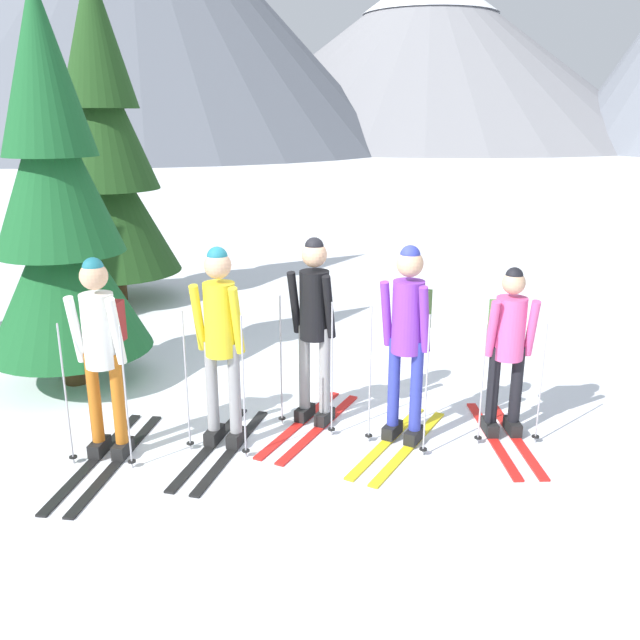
{
  "coord_description": "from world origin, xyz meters",
  "views": [
    {
      "loc": [
        0.93,
        -5.7,
        2.92
      ],
      "look_at": [
        0.05,
        0.33,
        1.05
      ],
      "focal_mm": 37.56,
      "sensor_mm": 36.0,
      "label": 1
    }
  ],
  "objects_px": {
    "skier_in_white": "(102,347)",
    "skier_in_black": "(314,323)",
    "pine_tree_mid": "(105,155)",
    "skier_in_pink": "(508,344)",
    "skier_in_purple": "(408,332)",
    "pine_tree_near": "(58,211)",
    "skier_in_yellow": "(220,338)"
  },
  "relations": [
    {
      "from": "skier_in_yellow",
      "to": "pine_tree_near",
      "type": "bearing_deg",
      "value": 149.89
    },
    {
      "from": "skier_in_white",
      "to": "pine_tree_mid",
      "type": "relative_size",
      "value": 0.35
    },
    {
      "from": "pine_tree_near",
      "to": "skier_in_purple",
      "type": "bearing_deg",
      "value": -13.32
    },
    {
      "from": "skier_in_pink",
      "to": "pine_tree_mid",
      "type": "xyz_separation_m",
      "value": [
        -5.69,
        4.04,
        1.42
      ]
    },
    {
      "from": "skier_in_yellow",
      "to": "pine_tree_mid",
      "type": "distance_m",
      "value": 5.75
    },
    {
      "from": "skier_in_yellow",
      "to": "pine_tree_near",
      "type": "xyz_separation_m",
      "value": [
        -2.09,
        1.21,
        0.91
      ]
    },
    {
      "from": "skier_in_pink",
      "to": "pine_tree_near",
      "type": "distance_m",
      "value": 4.79
    },
    {
      "from": "skier_in_white",
      "to": "pine_tree_mid",
      "type": "height_order",
      "value": "pine_tree_mid"
    },
    {
      "from": "skier_in_purple",
      "to": "pine_tree_mid",
      "type": "relative_size",
      "value": 0.36
    },
    {
      "from": "skier_in_yellow",
      "to": "skier_in_pink",
      "type": "bearing_deg",
      "value": 13.17
    },
    {
      "from": "skier_in_white",
      "to": "skier_in_purple",
      "type": "bearing_deg",
      "value": 14.61
    },
    {
      "from": "skier_in_black",
      "to": "skier_in_pink",
      "type": "relative_size",
      "value": 1.14
    },
    {
      "from": "skier_in_yellow",
      "to": "skier_in_purple",
      "type": "distance_m",
      "value": 1.66
    },
    {
      "from": "skier_in_white",
      "to": "skier_in_black",
      "type": "distance_m",
      "value": 1.93
    },
    {
      "from": "skier_in_black",
      "to": "skier_in_pink",
      "type": "distance_m",
      "value": 1.81
    },
    {
      "from": "pine_tree_mid",
      "to": "skier_in_pink",
      "type": "bearing_deg",
      "value": -35.36
    },
    {
      "from": "skier_in_purple",
      "to": "pine_tree_near",
      "type": "xyz_separation_m",
      "value": [
        -3.72,
        0.88,
        0.88
      ]
    },
    {
      "from": "pine_tree_near",
      "to": "skier_in_pink",
      "type": "bearing_deg",
      "value": -7.59
    },
    {
      "from": "skier_in_white",
      "to": "pine_tree_near",
      "type": "bearing_deg",
      "value": 126.38
    },
    {
      "from": "skier_in_black",
      "to": "pine_tree_mid",
      "type": "distance_m",
      "value": 5.77
    },
    {
      "from": "skier_in_white",
      "to": "skier_in_black",
      "type": "relative_size",
      "value": 0.98
    },
    {
      "from": "skier_in_yellow",
      "to": "pine_tree_mid",
      "type": "xyz_separation_m",
      "value": [
        -3.15,
        4.64,
        1.29
      ]
    },
    {
      "from": "skier_in_white",
      "to": "skier_in_black",
      "type": "xyz_separation_m",
      "value": [
        1.69,
        0.92,
        0.01
      ]
    },
    {
      "from": "skier_in_black",
      "to": "pine_tree_mid",
      "type": "height_order",
      "value": "pine_tree_mid"
    },
    {
      "from": "skier_in_pink",
      "to": "skier_in_white",
      "type": "bearing_deg",
      "value": -165.01
    },
    {
      "from": "skier_in_white",
      "to": "pine_tree_near",
      "type": "height_order",
      "value": "pine_tree_near"
    },
    {
      "from": "skier_in_yellow",
      "to": "skier_in_black",
      "type": "height_order",
      "value": "skier_in_yellow"
    },
    {
      "from": "skier_in_black",
      "to": "pine_tree_mid",
      "type": "bearing_deg",
      "value": 133.81
    },
    {
      "from": "skier_in_white",
      "to": "pine_tree_near",
      "type": "relative_size",
      "value": 0.43
    },
    {
      "from": "skier_in_black",
      "to": "skier_in_purple",
      "type": "xyz_separation_m",
      "value": [
        0.89,
        -0.25,
        0.02
      ]
    },
    {
      "from": "skier_in_pink",
      "to": "pine_tree_near",
      "type": "bearing_deg",
      "value": 172.41
    },
    {
      "from": "pine_tree_near",
      "to": "pine_tree_mid",
      "type": "xyz_separation_m",
      "value": [
        -1.06,
        3.42,
        0.39
      ]
    }
  ]
}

